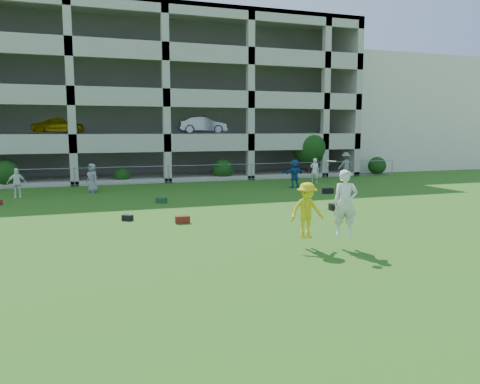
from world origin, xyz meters
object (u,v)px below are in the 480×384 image
object	(u,v)px
bystander_d	(295,174)
parking_garage	(148,100)
bystander_e	(315,170)
frisbee_contest	(321,208)
bystander_b	(17,183)
crate_d	(334,207)
stucco_building	(380,116)
bystander_c	(92,178)
bystander_f	(346,165)

from	to	relation	value
bystander_d	parking_garage	distance (m)	16.31
bystander_e	frisbee_contest	xyz separation A→B (m)	(-8.15, -15.89, 0.40)
bystander_d	frisbee_contest	world-z (taller)	frisbee_contest
bystander_b	frisbee_contest	xyz separation A→B (m)	(10.09, -14.56, 0.45)
bystander_d	crate_d	xyz separation A→B (m)	(-1.91, -8.12, -0.73)
stucco_building	frisbee_contest	bearing A→B (deg)	-127.79
bystander_d	frisbee_contest	distance (m)	15.04
bystander_c	bystander_e	distance (m)	14.42
crate_d	parking_garage	bearing A→B (deg)	103.04
stucco_building	crate_d	xyz separation A→B (m)	(-17.93, -22.23, -4.85)
parking_garage	frisbee_contest	bearing A→B (deg)	-87.36
bystander_c	crate_d	distance (m)	14.05
bystander_e	stucco_building	bearing A→B (deg)	-104.54
stucco_building	bystander_c	distance (m)	30.92
crate_d	frisbee_contest	size ratio (longest dim) A/B	0.15
bystander_d	frisbee_contest	bearing A→B (deg)	54.82
crate_d	bystander_f	bearing A→B (deg)	56.66
bystander_c	bystander_f	world-z (taller)	bystander_f
bystander_e	parking_garage	size ratio (longest dim) A/B	0.06
bystander_c	frisbee_contest	world-z (taller)	frisbee_contest
bystander_b	bystander_f	size ratio (longest dim) A/B	0.82
bystander_b	bystander_e	xyz separation A→B (m)	(18.24, 1.34, 0.06)
bystander_b	bystander_d	size ratio (longest dim) A/B	0.90
stucco_building	bystander_b	distance (m)	34.81
frisbee_contest	parking_garage	distance (m)	28.16
stucco_building	bystander_d	world-z (taller)	stucco_building
parking_garage	bystander_f	bearing A→B (deg)	-36.61
bystander_b	bystander_d	distance (m)	15.82
bystander_b	bystander_c	distance (m)	3.96
stucco_building	parking_garage	size ratio (longest dim) A/B	0.53
stucco_building	bystander_e	distance (m)	18.68
stucco_building	bystander_f	world-z (taller)	stucco_building
bystander_e	bystander_f	bearing A→B (deg)	-116.63
stucco_building	bystander_c	world-z (taller)	stucco_building
frisbee_contest	crate_d	bearing A→B (deg)	56.72
bystander_e	bystander_b	bearing A→B (deg)	37.89
stucco_building	bystander_c	xyz separation A→B (m)	(-27.99, -12.45, -4.17)
stucco_building	bystander_f	distance (m)	14.67
stucco_building	crate_d	world-z (taller)	stucco_building
frisbee_contest	bystander_f	bearing A→B (deg)	56.68
stucco_building	bystander_e	bearing A→B (deg)	-138.22
stucco_building	bystander_d	xyz separation A→B (m)	(-16.02, -14.12, -4.12)
crate_d	parking_garage	distance (m)	23.27
bystander_c	bystander_d	distance (m)	12.09
bystander_c	frisbee_contest	distance (m)	16.79
stucco_building	bystander_e	xyz separation A→B (m)	(-13.58, -12.13, -4.16)
parking_garage	stucco_building	bearing A→B (deg)	0.75
bystander_f	crate_d	world-z (taller)	bystander_f
bystander_c	bystander_d	xyz separation A→B (m)	(11.97, -1.66, 0.04)
stucco_building	bystander_f	size ratio (longest dim) A/B	8.38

